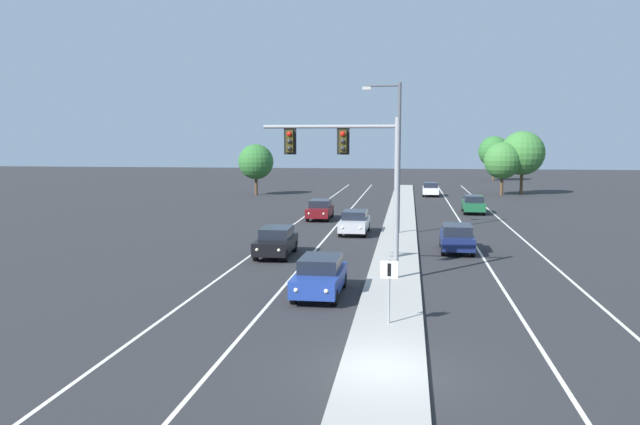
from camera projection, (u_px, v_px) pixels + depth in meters
name	position (u px, v px, depth m)	size (l,w,h in m)	color
ground_plane	(383.00, 373.00, 17.29)	(260.00, 260.00, 0.00)	#28282B
median_island	(396.00, 254.00, 35.00)	(2.40, 110.00, 0.15)	#9E9B93
lane_stripe_oncoming_center	(328.00, 235.00, 42.54)	(0.14, 100.00, 0.01)	silver
lane_stripe_receding_center	(471.00, 238.00, 41.24)	(0.14, 100.00, 0.01)	silver
edge_stripe_left	(280.00, 234.00, 43.00)	(0.14, 100.00, 0.01)	silver
edge_stripe_right	(523.00, 239.00, 40.78)	(0.14, 100.00, 0.01)	silver
overhead_signal_mast	(355.00, 165.00, 28.30)	(6.17, 0.44, 7.20)	gray
median_sign_post	(389.00, 282.00, 21.31)	(0.60, 0.10, 2.20)	gray
street_lamp_median	(396.00, 149.00, 42.16)	(2.58, 0.28, 10.00)	#4C4C51
car_oncoming_blue	(320.00, 276.00, 25.90)	(1.86, 4.49, 1.58)	navy
car_oncoming_black	(276.00, 241.00, 34.76)	(1.89, 4.50, 1.58)	black
car_oncoming_silver	(355.00, 222.00, 43.09)	(1.87, 4.49, 1.58)	#B7B7BC
car_oncoming_darkred	(320.00, 209.00, 51.03)	(1.85, 4.48, 1.58)	#5B0F14
car_receding_navy	(457.00, 238.00, 36.11)	(1.89, 4.50, 1.58)	#141E4C
car_receding_green	(473.00, 204.00, 55.39)	(1.93, 4.51, 1.58)	#195633
car_receding_white	(431.00, 189.00, 72.72)	(1.89, 4.50, 1.58)	silver
tree_far_right_c	(494.00, 152.00, 100.81)	(4.91, 4.91, 7.11)	#4C3823
tree_far_right_b	(522.00, 153.00, 74.33)	(5.18, 5.18, 7.49)	#4C3823
tree_far_left_a	(256.00, 162.00, 73.94)	(4.11, 4.11, 5.95)	#4C3823
tree_far_right_a	(502.00, 161.00, 73.62)	(4.27, 4.27, 6.18)	#4C3823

